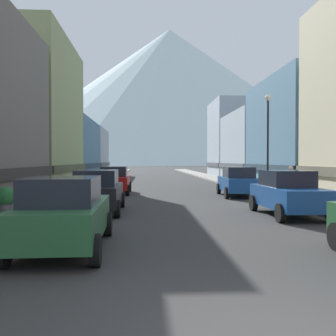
% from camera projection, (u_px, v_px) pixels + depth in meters
% --- Properties ---
extents(sidewalk_left, '(2.50, 100.00, 0.15)m').
position_uv_depth(sidewalk_left, '(100.00, 181.00, 38.87)').
color(sidewalk_left, gray).
rests_on(sidewalk_left, ground).
extents(sidewalk_right, '(2.50, 100.00, 0.15)m').
position_uv_depth(sidewalk_right, '(224.00, 181.00, 39.63)').
color(sidewalk_right, gray).
rests_on(sidewalk_right, ground).
extents(storefront_left_2, '(9.98, 12.49, 11.28)m').
position_uv_depth(storefront_left_2, '(6.00, 117.00, 29.68)').
color(storefront_left_2, '#8C9966').
rests_on(storefront_left_2, ground).
extents(storefront_left_3, '(7.59, 13.32, 6.59)m').
position_uv_depth(storefront_left_3, '(60.00, 151.00, 42.83)').
color(storefront_left_3, slate).
rests_on(storefront_left_3, ground).
extents(storefront_left_4, '(8.66, 11.92, 6.66)m').
position_uv_depth(storefront_left_4, '(76.00, 153.00, 55.82)').
color(storefront_left_4, '#99A5B2').
rests_on(storefront_left_4, ground).
extents(storefront_right_2, '(6.93, 11.90, 8.51)m').
position_uv_depth(storefront_right_2, '(308.00, 136.00, 30.34)').
color(storefront_right_2, slate).
rests_on(storefront_right_2, ground).
extents(storefront_right_3, '(6.61, 11.87, 7.35)m').
position_uv_depth(storefront_right_3, '(259.00, 148.00, 42.52)').
color(storefront_right_3, '#99A5B2').
rests_on(storefront_right_3, ground).
extents(storefront_right_4, '(8.40, 9.52, 10.29)m').
position_uv_depth(storefront_right_4, '(242.00, 140.00, 53.76)').
color(storefront_right_4, '#99A5B2').
rests_on(storefront_right_4, ground).
extents(car_left_0, '(2.12, 4.43, 1.78)m').
position_uv_depth(car_left_0, '(64.00, 213.00, 9.48)').
color(car_left_0, '#265933').
rests_on(car_left_0, ground).
extents(car_left_1, '(2.06, 4.40, 1.78)m').
position_uv_depth(car_left_1, '(98.00, 191.00, 16.28)').
color(car_left_1, black).
rests_on(car_left_1, ground).
extents(car_left_2, '(2.06, 4.40, 1.78)m').
position_uv_depth(car_left_2, '(115.00, 180.00, 25.44)').
color(car_left_2, '#9E1111').
rests_on(car_left_2, ground).
extents(car_right_1, '(2.10, 4.42, 1.78)m').
position_uv_depth(car_right_1, '(288.00, 193.00, 15.38)').
color(car_right_1, '#19478C').
rests_on(car_right_1, ground).
extents(car_right_2, '(2.25, 4.48, 1.78)m').
position_uv_depth(car_right_2, '(238.00, 181.00, 23.62)').
color(car_right_2, '#19478C').
rests_on(car_right_2, ground).
extents(potted_plant_0, '(0.45, 0.45, 0.83)m').
position_uv_depth(potted_plant_0, '(301.00, 188.00, 22.15)').
color(potted_plant_0, '#4C4C51').
rests_on(potted_plant_0, sidewalk_right).
extents(potted_plant_1, '(0.50, 0.50, 0.80)m').
position_uv_depth(potted_plant_1, '(56.00, 188.00, 22.63)').
color(potted_plant_1, gray).
rests_on(potted_plant_1, sidewalk_left).
extents(potted_plant_2, '(0.71, 0.71, 1.05)m').
position_uv_depth(potted_plant_2, '(6.00, 199.00, 14.50)').
color(potted_plant_2, '#4C4C51').
rests_on(potted_plant_2, sidewalk_left).
extents(pedestrian_0, '(0.36, 0.36, 1.71)m').
position_uv_depth(pedestrian_0, '(291.00, 183.00, 21.61)').
color(pedestrian_0, '#333338').
rests_on(pedestrian_0, sidewalk_right).
extents(streetlamp_right, '(0.36, 0.36, 5.86)m').
position_uv_depth(streetlamp_right, '(268.00, 129.00, 22.78)').
color(streetlamp_right, black).
rests_on(streetlamp_right, sidewalk_right).
extents(mountain_backdrop, '(240.06, 240.06, 90.31)m').
position_uv_depth(mountain_backdrop, '(169.00, 97.00, 263.80)').
color(mountain_backdrop, silver).
rests_on(mountain_backdrop, ground).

